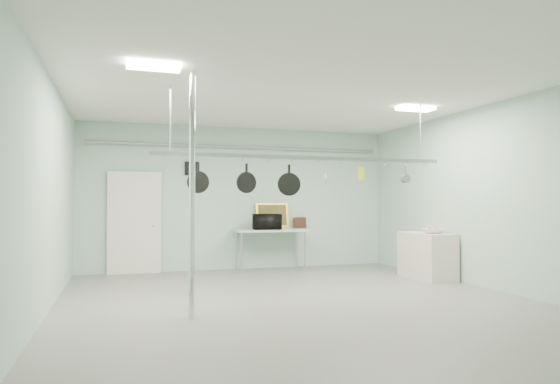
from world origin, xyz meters
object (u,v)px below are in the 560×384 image
object	(u,v)px
pot_rack	(306,156)
skillet_mid	(246,179)
side_cabinet	(427,256)
microwave	(267,222)
fruit_bowl	(433,231)
skillet_left	(198,177)
chrome_pole	(192,194)
coffee_canister	(275,225)
skillet_right	(289,180)
prep_table	(270,232)

from	to	relation	value
pot_rack	skillet_mid	xyz separation A→B (m)	(-0.96, 0.00, -0.37)
side_cabinet	pot_rack	size ratio (longest dim) A/B	0.25
microwave	fruit_bowl	size ratio (longest dim) A/B	1.48
skillet_left	skillet_mid	size ratio (longest dim) A/B	0.97
chrome_pole	side_cabinet	distance (m)	5.37
skillet_left	pot_rack	bearing A→B (deg)	-1.84
coffee_canister	skillet_mid	world-z (taller)	skillet_mid
microwave	skillet_left	distance (m)	3.82
pot_rack	chrome_pole	bearing A→B (deg)	-154.65
side_cabinet	fruit_bowl	world-z (taller)	fruit_bowl
chrome_pole	pot_rack	xyz separation A→B (m)	(1.90, 0.90, 0.63)
coffee_canister	skillet_left	world-z (taller)	skillet_left
pot_rack	fruit_bowl	bearing A→B (deg)	16.05
coffee_canister	chrome_pole	bearing A→B (deg)	-120.25
skillet_left	skillet_mid	distance (m)	0.73
pot_rack	skillet_right	distance (m)	0.47
fruit_bowl	coffee_canister	bearing A→B (deg)	137.19
prep_table	microwave	distance (m)	0.30
pot_rack	microwave	size ratio (longest dim) A/B	7.79
pot_rack	skillet_mid	size ratio (longest dim) A/B	10.44
coffee_canister	skillet_mid	bearing A→B (deg)	-114.25
prep_table	microwave	xyz separation A→B (m)	(-0.11, -0.13, 0.24)
fruit_bowl	skillet_right	size ratio (longest dim) A/B	0.87
fruit_bowl	skillet_mid	size ratio (longest dim) A/B	0.91
prep_table	skillet_left	distance (m)	4.04
chrome_pole	microwave	world-z (taller)	chrome_pole
skillet_left	skillet_right	xyz separation A→B (m)	(1.42, 0.00, -0.02)
chrome_pole	skillet_right	world-z (taller)	chrome_pole
skillet_left	side_cabinet	bearing A→B (deg)	11.49
side_cabinet	pot_rack	distance (m)	3.62
coffee_canister	skillet_mid	size ratio (longest dim) A/B	0.47
skillet_right	side_cabinet	bearing A→B (deg)	30.55
skillet_mid	skillet_right	bearing A→B (deg)	-8.60
fruit_bowl	skillet_mid	distance (m)	4.08
microwave	fruit_bowl	bearing A→B (deg)	148.29
chrome_pole	side_cabinet	bearing A→B (deg)	22.41
pot_rack	skillet_left	size ratio (longest dim) A/B	10.78
microwave	coffee_canister	bearing A→B (deg)	175.98
chrome_pole	pot_rack	world-z (taller)	chrome_pole
coffee_canister	fruit_bowl	distance (m)	3.37
skillet_mid	fruit_bowl	bearing A→B (deg)	3.63
chrome_pole	coffee_canister	distance (m)	4.70
prep_table	skillet_left	xyz separation A→B (m)	(-2.09, -3.30, 1.03)
chrome_pole	skillet_right	xyz separation A→B (m)	(1.63, 0.90, 0.25)
side_cabinet	coffee_canister	xyz separation A→B (m)	(-2.50, 2.03, 0.56)
side_cabinet	skillet_left	xyz separation A→B (m)	(-4.64, -1.10, 1.41)
chrome_pole	coffee_canister	world-z (taller)	chrome_pole
skillet_mid	skillet_right	world-z (taller)	same
side_cabinet	microwave	bearing A→B (deg)	142.12
fruit_bowl	skillet_right	bearing A→B (deg)	-165.26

